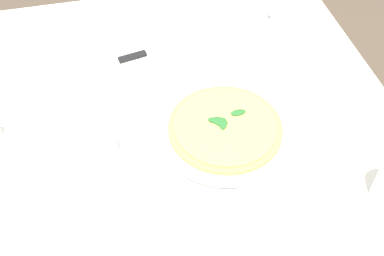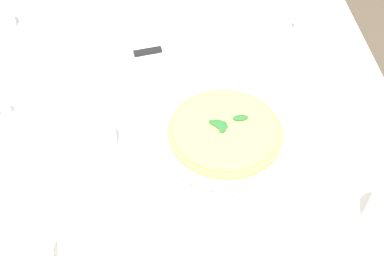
% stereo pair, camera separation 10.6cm
% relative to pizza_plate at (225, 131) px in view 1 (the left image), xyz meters
% --- Properties ---
extents(dining_table, '(1.17, 1.17, 0.76)m').
position_rel_pizza_plate_xyz_m(dining_table, '(-0.15, 0.04, -0.14)').
color(dining_table, white).
rests_on(dining_table, ground_plane).
extents(pizza_plate, '(0.31, 0.31, 0.02)m').
position_rel_pizza_plate_xyz_m(pizza_plate, '(0.00, 0.00, 0.00)').
color(pizza_plate, white).
rests_on(pizza_plate, dining_table).
extents(pizza, '(0.26, 0.26, 0.02)m').
position_rel_pizza_plate_xyz_m(pizza, '(-0.00, 0.00, 0.01)').
color(pizza, '#DBAD60').
rests_on(pizza, pizza_plate).
extents(coffee_cup_far_right, '(0.13, 0.13, 0.07)m').
position_rel_pizza_plate_xyz_m(coffee_cup_far_right, '(0.24, 0.44, 0.02)').
color(coffee_cup_far_right, white).
rests_on(coffee_cup_far_right, dining_table).
extents(coffee_cup_right_edge, '(0.13, 0.13, 0.06)m').
position_rel_pizza_plate_xyz_m(coffee_cup_right_edge, '(-0.28, 0.00, 0.02)').
color(coffee_cup_right_edge, white).
rests_on(coffee_cup_right_edge, dining_table).
extents(napkin_folded, '(0.24, 0.17, 0.02)m').
position_rel_pizza_plate_xyz_m(napkin_folded, '(-0.13, 0.30, -0.00)').
color(napkin_folded, white).
rests_on(napkin_folded, dining_table).
extents(dinner_knife, '(0.20, 0.06, 0.01)m').
position_rel_pizza_plate_xyz_m(dinner_knife, '(-0.12, 0.30, 0.01)').
color(dinner_knife, silver).
rests_on(dinner_knife, napkin_folded).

